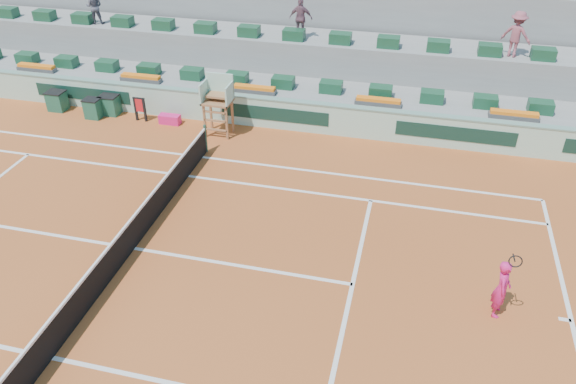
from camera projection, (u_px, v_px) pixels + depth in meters
name	position (u px, v px, depth m)	size (l,w,h in m)	color
ground	(134.00, 248.00, 16.32)	(90.00, 90.00, 0.00)	#A34B1F
seating_tier_lower	(244.00, 88.00, 24.66)	(36.00, 4.00, 1.20)	gray
seating_tier_upper	(254.00, 60.00, 25.57)	(36.00, 2.40, 2.60)	gray
stadium_back_wall	(263.00, 30.00, 26.37)	(36.00, 0.40, 4.40)	gray
player_bag	(170.00, 119.00, 22.99)	(0.86, 0.38, 0.38)	#E81E71
spectator_left	(94.00, 6.00, 25.46)	(0.75, 0.59, 1.55)	#474651
spectator_mid	(301.00, 18.00, 23.69)	(0.99, 0.41, 1.68)	#7C5261
spectator_right	(516.00, 34.00, 21.77)	(1.14, 0.66, 1.77)	#944A55
court_lines	(134.00, 248.00, 16.32)	(23.89, 11.09, 0.01)	white
tennis_net	(132.00, 234.00, 16.03)	(0.10, 11.97, 1.10)	black
advertising_hoarding	(228.00, 108.00, 22.85)	(36.00, 0.34, 1.26)	#A7D2BB
umpire_chair	(218.00, 97.00, 21.55)	(1.10, 0.90, 2.40)	#915C37
seat_row_lower	(237.00, 78.00, 23.48)	(32.90, 0.60, 0.44)	#18482C
seat_row_upper	(249.00, 31.00, 24.25)	(32.90, 0.60, 0.44)	#18482C
flower_planters	(196.00, 84.00, 23.18)	(26.80, 0.36, 0.28)	#494949
drink_cooler_a	(110.00, 105.00, 23.63)	(0.77, 0.67, 0.84)	#1B513C
drink_cooler_b	(93.00, 108.00, 23.32)	(0.66, 0.57, 0.84)	#1B513C
drink_cooler_c	(57.00, 101.00, 23.96)	(0.75, 0.65, 0.84)	#1B513C
towel_rack	(140.00, 107.00, 22.97)	(0.52, 0.09, 1.03)	black
tennis_player	(502.00, 288.00, 13.74)	(0.46, 0.88, 2.28)	#E81E71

